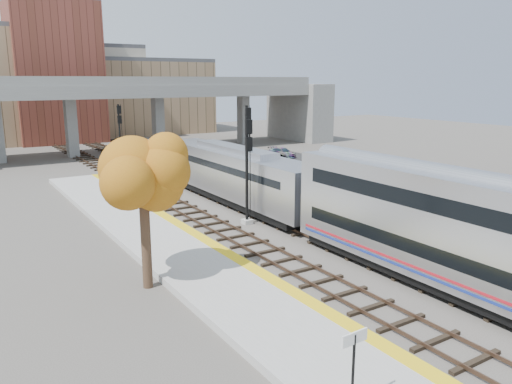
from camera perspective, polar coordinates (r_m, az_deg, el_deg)
ground at (r=26.22m, az=11.60°, el=-7.99°), size 160.00×160.00×0.00m
platform at (r=22.07m, az=-2.42°, el=-11.30°), size 4.50×60.00×0.35m
yellow_strip at (r=22.92m, az=1.76°, el=-9.86°), size 0.70×60.00×0.01m
tracks at (r=36.24m, az=-1.03°, el=-1.78°), size 10.70×95.00×0.25m
overpass at (r=66.41m, az=-12.88°, el=9.53°), size 54.00×12.00×9.50m
buildings_far at (r=86.11m, az=-20.21°, el=11.12°), size 43.00×21.00×20.60m
parking_lot at (r=55.95m, az=2.20°, el=3.33°), size 14.00×18.00×0.04m
locomotive at (r=37.35m, az=-2.43°, el=2.11°), size 3.02×19.05×4.10m
signal_mast_near at (r=31.63m, az=-0.99°, el=2.23°), size 0.60×0.64×6.89m
signal_mast_mid at (r=39.44m, az=-1.03°, el=4.64°), size 0.60×0.64×7.21m
signal_mast_far at (r=55.61m, az=-15.27°, el=6.14°), size 0.60×0.64×6.61m
station_sign at (r=14.29m, az=11.13°, el=-17.70°), size 0.90×0.08×2.27m
tree at (r=21.94m, az=-12.86°, el=2.20°), size 3.60×3.60×7.11m
car_a at (r=53.18m, az=1.43°, el=3.44°), size 2.21×3.37×1.07m
car_b at (r=56.34m, az=2.05°, el=4.01°), size 1.77×3.63×1.15m
car_c at (r=60.27m, az=3.03°, el=4.55°), size 2.16×4.02×1.11m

